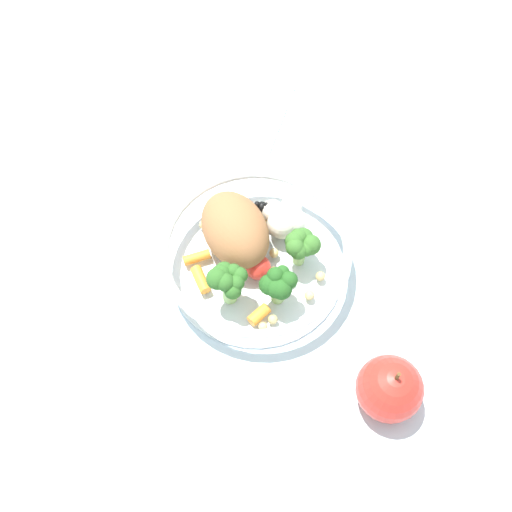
{
  "coord_description": "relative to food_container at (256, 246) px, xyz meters",
  "views": [
    {
      "loc": [
        -0.29,
        -0.17,
        0.6
      ],
      "look_at": [
        -0.02,
        -0.01,
        0.03
      ],
      "focal_mm": 41.97,
      "sensor_mm": 36.0,
      "label": 1
    }
  ],
  "objects": [
    {
      "name": "loose_apple",
      "position": [
        -0.07,
        -0.19,
        0.0
      ],
      "size": [
        0.07,
        0.07,
        0.08
      ],
      "color": "red",
      "rests_on": "ground_plane"
    },
    {
      "name": "folded_napkin",
      "position": [
        0.2,
        0.14,
        -0.03
      ],
      "size": [
        0.16,
        0.15,
        0.01
      ],
      "primitive_type": "cube",
      "rotation": [
        0.0,
        0.0,
        0.22
      ],
      "color": "white",
      "rests_on": "ground_plane"
    },
    {
      "name": "ground_plane",
      "position": [
        0.01,
        0.01,
        -0.03
      ],
      "size": [
        2.4,
        2.4,
        0.0
      ],
      "primitive_type": "plane",
      "color": "silver"
    },
    {
      "name": "food_container",
      "position": [
        0.0,
        0.0,
        0.0
      ],
      "size": [
        0.21,
        0.21,
        0.07
      ],
      "color": "white",
      "rests_on": "ground_plane"
    }
  ]
}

